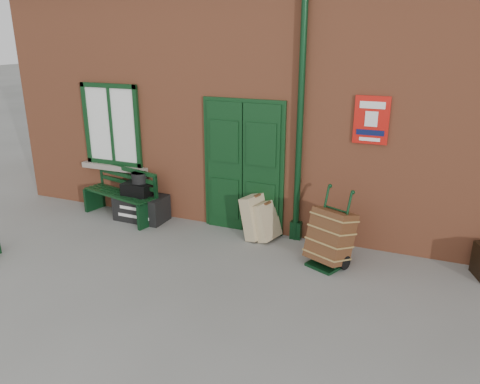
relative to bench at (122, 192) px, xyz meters
The scene contains 9 objects.
ground 2.90m from the bench, 24.70° to the right, with size 80.00×80.00×0.00m, color gray.
station_building 3.85m from the bench, 41.55° to the left, with size 10.30×4.30×4.36m.
bench is the anchor object (origin of this frame).
houdini_trunk 0.48m from the bench, ahead, with size 0.93×0.51×0.47m, color black.
strongbox 0.37m from the bench, ahead, with size 0.51×0.37×0.23m, color black.
hatbox 0.50m from the bench, ahead, with size 0.28×0.28×0.19m, color black.
suitcase_back 2.62m from the bench, ahead, with size 0.20×0.51×0.72m, color tan.
suitcase_front 2.80m from the bench, ahead, with size 0.18×0.46×0.61m, color tan.
porter_trolley 3.98m from the bench, ahead, with size 0.74×0.77×1.14m.
Camera 1 is at (2.50, -5.50, 3.26)m, focal length 35.00 mm.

